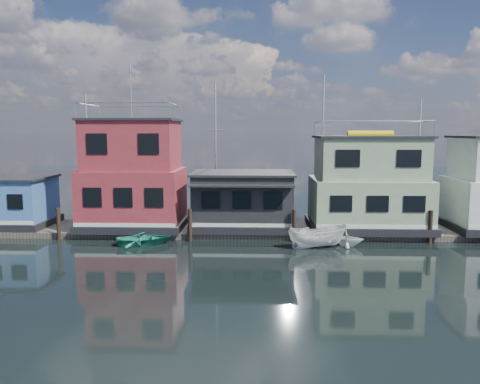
{
  "coord_description": "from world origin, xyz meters",
  "views": [
    {
      "loc": [
        0.47,
        -21.61,
        7.37
      ],
      "look_at": [
        -0.72,
        12.0,
        3.0
      ],
      "focal_mm": 35.0,
      "sensor_mm": 36.0,
      "label": 1
    }
  ],
  "objects_px": {
    "houseboat_green": "(368,185)",
    "motorboat": "(317,237)",
    "houseboat_red": "(133,177)",
    "dinghy_white": "(347,238)",
    "dinghy_teal": "(144,239)",
    "houseboat_dark": "(243,200)",
    "houseboat_blue": "(7,202)"
  },
  "relations": [
    {
      "from": "houseboat_green",
      "to": "motorboat",
      "type": "relative_size",
      "value": 2.19
    },
    {
      "from": "houseboat_red",
      "to": "dinghy_white",
      "type": "relative_size",
      "value": 5.86
    },
    {
      "from": "houseboat_red",
      "to": "houseboat_green",
      "type": "xyz_separation_m",
      "value": [
        17.0,
        0.0,
        -0.55
      ]
    },
    {
      "from": "motorboat",
      "to": "houseboat_green",
      "type": "bearing_deg",
      "value": -53.58
    },
    {
      "from": "dinghy_white",
      "to": "motorboat",
      "type": "distance_m",
      "value": 2.12
    },
    {
      "from": "houseboat_green",
      "to": "motorboat",
      "type": "bearing_deg",
      "value": -133.0
    },
    {
      "from": "houseboat_green",
      "to": "dinghy_teal",
      "type": "xyz_separation_m",
      "value": [
        -15.39,
        -3.85,
        -3.18
      ]
    },
    {
      "from": "dinghy_white",
      "to": "dinghy_teal",
      "type": "height_order",
      "value": "dinghy_white"
    },
    {
      "from": "houseboat_red",
      "to": "houseboat_dark",
      "type": "distance_m",
      "value": 8.18
    },
    {
      "from": "motorboat",
      "to": "dinghy_white",
      "type": "bearing_deg",
      "value": -83.09
    },
    {
      "from": "houseboat_red",
      "to": "dinghy_teal",
      "type": "xyz_separation_m",
      "value": [
        1.61,
        -3.85,
        -3.73
      ]
    },
    {
      "from": "houseboat_red",
      "to": "motorboat",
      "type": "relative_size",
      "value": 3.09
    },
    {
      "from": "dinghy_white",
      "to": "houseboat_blue",
      "type": "bearing_deg",
      "value": 99.54
    },
    {
      "from": "dinghy_white",
      "to": "motorboat",
      "type": "bearing_deg",
      "value": 125.92
    },
    {
      "from": "houseboat_red",
      "to": "dinghy_white",
      "type": "bearing_deg",
      "value": -14.38
    },
    {
      "from": "houseboat_blue",
      "to": "dinghy_teal",
      "type": "xyz_separation_m",
      "value": [
        11.11,
        -3.85,
        -1.84
      ]
    },
    {
      "from": "houseboat_blue",
      "to": "dinghy_white",
      "type": "bearing_deg",
      "value": -8.89
    },
    {
      "from": "dinghy_white",
      "to": "houseboat_green",
      "type": "bearing_deg",
      "value": -10.78
    },
    {
      "from": "motorboat",
      "to": "houseboat_blue",
      "type": "bearing_deg",
      "value": 68.17
    },
    {
      "from": "houseboat_green",
      "to": "dinghy_white",
      "type": "xyz_separation_m",
      "value": [
        -2.13,
        -3.81,
        -3.02
      ]
    },
    {
      "from": "houseboat_red",
      "to": "dinghy_teal",
      "type": "bearing_deg",
      "value": -67.39
    },
    {
      "from": "houseboat_green",
      "to": "dinghy_teal",
      "type": "distance_m",
      "value": 16.19
    },
    {
      "from": "houseboat_blue",
      "to": "houseboat_dark",
      "type": "xyz_separation_m",
      "value": [
        17.5,
        -0.02,
        0.21
      ]
    },
    {
      "from": "houseboat_blue",
      "to": "houseboat_dark",
      "type": "distance_m",
      "value": 17.5
    },
    {
      "from": "houseboat_red",
      "to": "houseboat_dark",
      "type": "relative_size",
      "value": 1.6
    },
    {
      "from": "houseboat_dark",
      "to": "houseboat_green",
      "type": "xyz_separation_m",
      "value": [
        9.0,
        0.02,
        1.13
      ]
    },
    {
      "from": "houseboat_dark",
      "to": "houseboat_green",
      "type": "distance_m",
      "value": 9.07
    },
    {
      "from": "houseboat_blue",
      "to": "dinghy_teal",
      "type": "height_order",
      "value": "houseboat_blue"
    },
    {
      "from": "houseboat_red",
      "to": "houseboat_green",
      "type": "relative_size",
      "value": 1.41
    },
    {
      "from": "houseboat_blue",
      "to": "dinghy_white",
      "type": "relative_size",
      "value": 3.16
    },
    {
      "from": "houseboat_red",
      "to": "houseboat_green",
      "type": "distance_m",
      "value": 17.01
    },
    {
      "from": "houseboat_red",
      "to": "houseboat_blue",
      "type": "bearing_deg",
      "value": -180.0
    }
  ]
}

